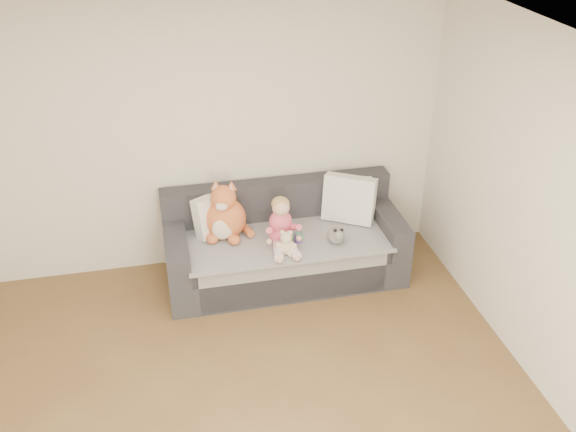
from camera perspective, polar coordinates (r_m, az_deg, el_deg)
The scene contains 10 objects.
room_shell at distance 4.08m, azimuth -4.81°, elevation -4.30°, with size 5.00×5.00×5.00m.
sofa at distance 6.07m, azimuth -0.39°, elevation -2.72°, with size 2.20×0.94×0.85m.
cushion_left at distance 5.93m, azimuth -6.49°, elevation 0.19°, with size 0.45×0.37×0.39m.
cushion_right_back at distance 6.21m, azimuth 5.42°, elevation 1.79°, with size 0.46×0.31×0.40m.
cushion_right_front at distance 6.10m, azimuth 5.46°, elevation 1.52°, with size 0.53×0.44×0.46m.
toddler at distance 5.70m, azimuth -0.58°, elevation -0.87°, with size 0.33×0.47×0.46m.
plush_cat at distance 5.84m, azimuth -5.62°, elevation 0.02°, with size 0.45×0.40×0.58m.
teddy_bear at distance 5.62m, azimuth -0.16°, elevation -2.55°, with size 0.19×0.15×0.24m.
plush_cow at distance 5.80m, azimuth 4.32°, elevation -1.74°, with size 0.15×0.24×0.19m.
sippy_cup at distance 5.80m, azimuth 0.89°, elevation -1.83°, with size 0.11×0.07×0.12m.
Camera 1 is at (-0.39, -2.93, 3.60)m, focal length 40.00 mm.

